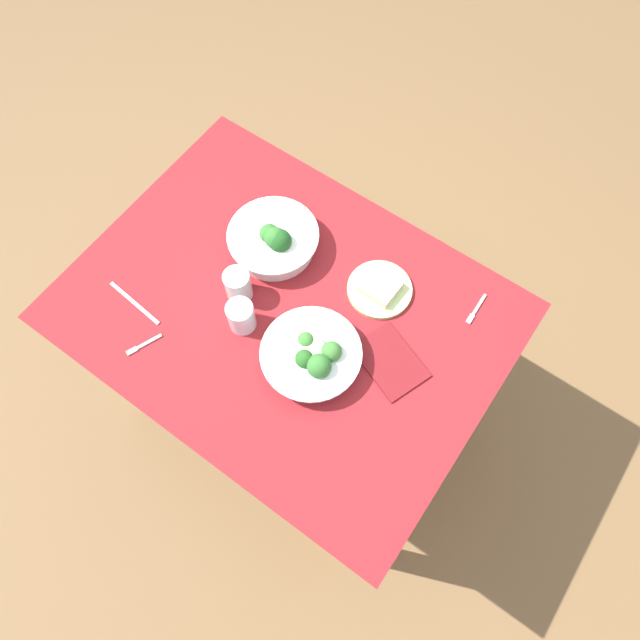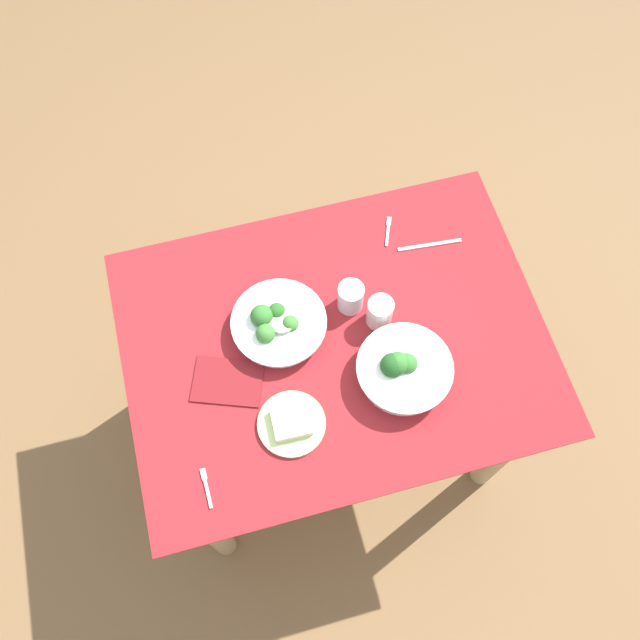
# 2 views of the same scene
# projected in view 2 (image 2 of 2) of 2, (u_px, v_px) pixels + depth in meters

# --- Properties ---
(ground_plane) EXTENTS (6.00, 6.00, 0.00)m
(ground_plane) POSITION_uv_depth(u_px,v_px,m) (331.00, 422.00, 2.53)
(ground_plane) COLOR brown
(dining_table) EXTENTS (1.11, 0.84, 0.77)m
(dining_table) POSITION_uv_depth(u_px,v_px,m) (334.00, 361.00, 1.96)
(dining_table) COLOR maroon
(dining_table) RESTS_ON ground_plane
(broccoli_bowl_far) EXTENTS (0.25, 0.25, 0.10)m
(broccoli_bowl_far) POSITION_uv_depth(u_px,v_px,m) (403.00, 370.00, 1.75)
(broccoli_bowl_far) COLOR white
(broccoli_bowl_far) RESTS_ON dining_table
(broccoli_bowl_near) EXTENTS (0.25, 0.25, 0.09)m
(broccoli_bowl_near) POSITION_uv_depth(u_px,v_px,m) (278.00, 324.00, 1.81)
(broccoli_bowl_near) COLOR white
(broccoli_bowl_near) RESTS_ON dining_table
(bread_side_plate) EXTENTS (0.17, 0.17, 0.04)m
(bread_side_plate) POSITION_uv_depth(u_px,v_px,m) (291.00, 423.00, 1.72)
(bread_side_plate) COLOR #B7D684
(bread_side_plate) RESTS_ON dining_table
(water_glass_center) EXTENTS (0.07, 0.07, 0.09)m
(water_glass_center) POSITION_uv_depth(u_px,v_px,m) (380.00, 312.00, 1.81)
(water_glass_center) COLOR silver
(water_glass_center) RESTS_ON dining_table
(water_glass_side) EXTENTS (0.07, 0.07, 0.09)m
(water_glass_side) POSITION_uv_depth(u_px,v_px,m) (351.00, 297.00, 1.83)
(water_glass_side) COLOR silver
(water_glass_side) RESTS_ON dining_table
(fork_by_far_bowl) EXTENTS (0.01, 0.10, 0.00)m
(fork_by_far_bowl) POSITION_uv_depth(u_px,v_px,m) (206.00, 486.00, 1.67)
(fork_by_far_bowl) COLOR #B7B7BC
(fork_by_far_bowl) RESTS_ON dining_table
(fork_by_near_bowl) EXTENTS (0.05, 0.09, 0.00)m
(fork_by_near_bowl) POSITION_uv_depth(u_px,v_px,m) (388.00, 230.00, 1.97)
(fork_by_near_bowl) COLOR #B7B7BC
(fork_by_near_bowl) RESTS_ON dining_table
(table_knife_left) EXTENTS (0.18, 0.03, 0.00)m
(table_knife_left) POSITION_uv_depth(u_px,v_px,m) (430.00, 245.00, 1.95)
(table_knife_left) COLOR #B7B7BC
(table_knife_left) RESTS_ON dining_table
(napkin_folded_upper) EXTENTS (0.21, 0.18, 0.01)m
(napkin_folded_upper) POSITION_uv_depth(u_px,v_px,m) (228.00, 381.00, 1.78)
(napkin_folded_upper) COLOR maroon
(napkin_folded_upper) RESTS_ON dining_table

